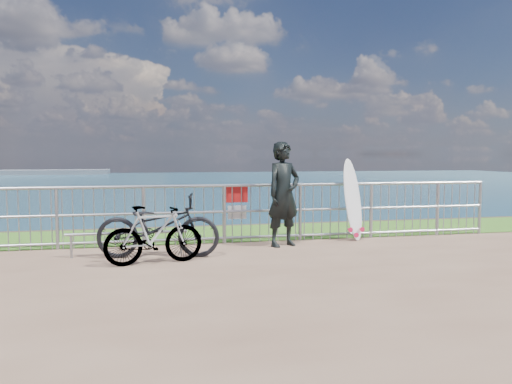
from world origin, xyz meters
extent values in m
plane|color=#346C1D|center=(0.00, 2.70, 0.01)|extent=(120.00, 120.00, 0.00)
cube|color=brown|center=(0.00, 3.90, -2.50)|extent=(120.00, 0.30, 5.00)
plane|color=navy|center=(0.00, 90.00, -5.00)|extent=(260.00, 260.00, 0.00)
cylinder|color=#94969C|center=(0.00, 1.60, 1.10)|extent=(10.00, 0.06, 0.06)
cylinder|color=#94969C|center=(0.00, 1.60, 0.61)|extent=(10.00, 0.05, 0.05)
cylinder|color=#94969C|center=(0.00, 1.60, 0.10)|extent=(10.00, 0.05, 0.05)
cylinder|color=#94969C|center=(-3.50, 1.60, 0.55)|extent=(0.06, 0.06, 1.10)
cylinder|color=#94969C|center=(-2.00, 1.60, 0.55)|extent=(0.06, 0.06, 1.10)
cylinder|color=#94969C|center=(-0.50, 1.60, 0.55)|extent=(0.06, 0.06, 1.10)
cylinder|color=#94969C|center=(1.00, 1.60, 0.55)|extent=(0.06, 0.06, 1.10)
cylinder|color=#94969C|center=(2.50, 1.60, 0.55)|extent=(0.06, 0.06, 1.10)
cylinder|color=#94969C|center=(4.00, 1.60, 0.55)|extent=(0.06, 0.06, 1.10)
cylinder|color=#94969C|center=(5.00, 1.60, 0.55)|extent=(0.06, 0.06, 1.10)
cube|color=red|center=(-0.25, 1.66, 0.92)|extent=(0.42, 0.02, 0.30)
cube|color=white|center=(-0.25, 1.66, 0.92)|extent=(0.38, 0.01, 0.08)
cube|color=white|center=(-0.25, 1.66, 0.58)|extent=(0.36, 0.02, 0.26)
imported|color=black|center=(0.52, 1.08, 0.96)|extent=(0.83, 0.70, 1.92)
ellipsoid|color=silver|center=(2.04, 1.45, 0.81)|extent=(0.54, 0.51, 1.62)
cone|color=#BF143B|center=(1.91, 1.33, 0.23)|extent=(0.10, 0.18, 0.10)
cone|color=#BF143B|center=(2.16, 1.33, 0.23)|extent=(0.10, 0.18, 0.10)
cone|color=#BF143B|center=(2.04, 1.33, 0.12)|extent=(0.10, 0.18, 0.10)
imported|color=black|center=(-1.76, 0.52, 0.52)|extent=(2.07, 0.97, 1.04)
imported|color=black|center=(-1.83, 0.03, 0.46)|extent=(1.57, 0.69, 0.91)
cylinder|color=#94969C|center=(-2.26, 0.77, 0.38)|extent=(1.98, 0.05, 0.05)
cylinder|color=#94969C|center=(-3.15, 0.77, 0.19)|extent=(0.04, 0.04, 0.38)
cylinder|color=#94969C|center=(-1.37, 0.77, 0.19)|extent=(0.04, 0.04, 0.38)
camera|label=1|loc=(-1.90, -7.72, 1.70)|focal=35.00mm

